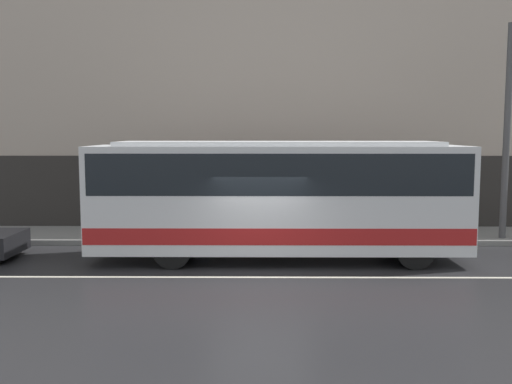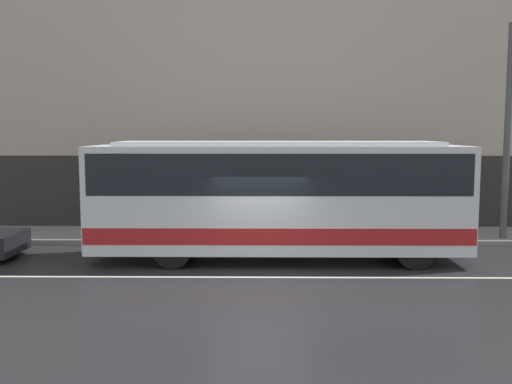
{
  "view_description": "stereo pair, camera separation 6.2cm",
  "coord_description": "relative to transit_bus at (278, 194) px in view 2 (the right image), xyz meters",
  "views": [
    {
      "loc": [
        0.01,
        -14.15,
        3.68
      ],
      "look_at": [
        -0.11,
        2.03,
        1.97
      ],
      "focal_mm": 40.0,
      "sensor_mm": 36.0,
      "label": 1
    },
    {
      "loc": [
        0.07,
        -14.15,
        3.68
      ],
      "look_at": [
        -0.11,
        2.03,
        1.97
      ],
      "focal_mm": 40.0,
      "sensor_mm": 36.0,
      "label": 2
    }
  ],
  "objects": [
    {
      "name": "ground_plane",
      "position": [
        -0.51,
        -2.03,
        -1.92
      ],
      "size": [
        60.0,
        60.0,
        0.0
      ],
      "primitive_type": "plane",
      "color": "#262628"
    },
    {
      "name": "sidewalk",
      "position": [
        -0.51,
        3.4,
        -1.83
      ],
      "size": [
        60.0,
        2.86,
        0.18
      ],
      "color": "gray",
      "rests_on": "ground_plane"
    },
    {
      "name": "building_facade",
      "position": [
        -0.51,
        4.97,
        4.33
      ],
      "size": [
        60.0,
        0.35,
        12.91
      ],
      "color": "#B7A899",
      "rests_on": "ground_plane"
    },
    {
      "name": "lane_stripe",
      "position": [
        -0.51,
        -2.03,
        -1.92
      ],
      "size": [
        54.0,
        0.14,
        0.01
      ],
      "color": "beige",
      "rests_on": "ground_plane"
    },
    {
      "name": "transit_bus",
      "position": [
        0.0,
        0.0,
        0.0
      ],
      "size": [
        10.55,
        2.55,
        3.41
      ],
      "color": "white",
      "rests_on": "ground_plane"
    },
    {
      "name": "utility_pole_near",
      "position": [
        7.54,
        2.55,
        1.75
      ],
      "size": [
        0.21,
        0.21,
        6.98
      ],
      "color": "#4C4C4F",
      "rests_on": "sidewalk"
    },
    {
      "name": "pedestrian_waiting",
      "position": [
        -2.65,
        3.2,
        -1.05
      ],
      "size": [
        0.36,
        0.36,
        1.51
      ],
      "color": "navy",
      "rests_on": "sidewalk"
    }
  ]
}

